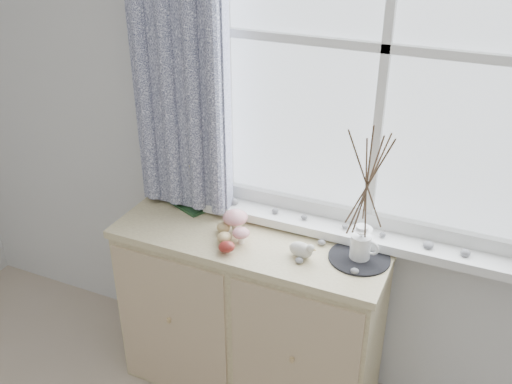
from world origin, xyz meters
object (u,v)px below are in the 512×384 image
sideboard (250,314)px  twig_pitcher (367,180)px  botanical_book (177,181)px  toadstool_cluster (237,222)px

sideboard → twig_pitcher: twig_pitcher is taller
sideboard → twig_pitcher: 0.91m
botanical_book → twig_pitcher: (0.89, -0.08, 0.23)m
botanical_book → sideboard: bearing=7.8°
toadstool_cluster → sideboard: bearing=4.7°
sideboard → toadstool_cluster: (-0.06, -0.00, 0.49)m
toadstool_cluster → botanical_book: bearing=161.6°
sideboard → twig_pitcher: size_ratio=1.95×
sideboard → toadstool_cluster: size_ratio=7.43×
twig_pitcher → sideboard: bearing=-169.3°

